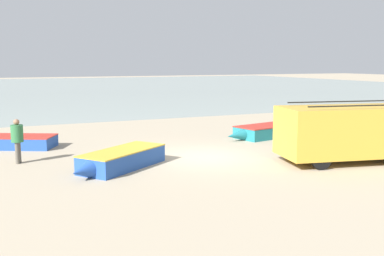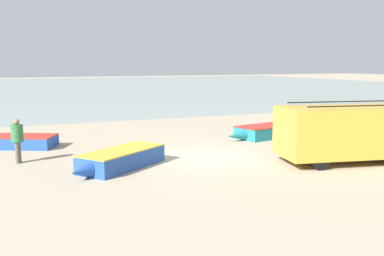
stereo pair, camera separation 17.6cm
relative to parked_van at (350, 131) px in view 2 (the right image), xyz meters
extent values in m
plane|color=tan|center=(-4.59, 3.00, -1.17)|extent=(200.00, 200.00, 0.00)
cube|color=#99A89E|center=(-4.59, 55.00, -1.16)|extent=(120.00, 80.00, 0.01)
cube|color=gold|center=(-0.03, 0.01, 0.02)|extent=(5.54, 3.17, 1.81)
cylinder|color=black|center=(1.75, 0.59, -0.82)|extent=(0.73, 0.36, 0.70)
cylinder|color=black|center=(-1.41, 1.26, -0.82)|extent=(0.73, 0.36, 0.70)
cylinder|color=black|center=(-1.80, -0.58, -0.82)|extent=(0.73, 0.36, 0.70)
cylinder|color=black|center=(0.14, 0.82, 1.04)|extent=(4.19, 0.93, 0.05)
cylinder|color=black|center=(-0.20, -0.81, 1.04)|extent=(4.19, 0.93, 0.05)
cube|color=#234CA3|center=(-8.07, 2.55, -0.86)|extent=(3.56, 3.09, 0.61)
cone|color=#234CA3|center=(-9.75, 1.34, -0.86)|extent=(0.95, 0.91, 0.58)
cube|color=gold|center=(-8.07, 2.55, -0.62)|extent=(0.89, 1.13, 0.05)
cube|color=gold|center=(-8.07, 2.55, -0.54)|extent=(3.59, 3.13, 0.04)
cube|color=#1E757F|center=(1.00, 6.17, -0.89)|extent=(4.81, 2.48, 0.57)
cone|color=#1E757F|center=(-1.73, 5.57, -0.89)|extent=(1.10, 0.74, 0.54)
cube|color=#B22D23|center=(1.00, 6.17, -0.67)|extent=(0.50, 1.43, 0.05)
cube|color=#B22D23|center=(1.00, 6.17, -0.58)|extent=(4.86, 2.51, 0.04)
cube|color=#234CA3|center=(-11.35, 8.13, -0.92)|extent=(3.59, 2.78, 0.50)
cube|color=#B22D23|center=(-11.35, 8.13, -0.74)|extent=(0.78, 1.28, 0.05)
cube|color=#B22D23|center=(-11.35, 8.13, -0.65)|extent=(3.63, 2.81, 0.04)
cylinder|color=#5B564C|center=(-11.40, 4.90, -0.76)|extent=(0.15, 0.15, 0.81)
cylinder|color=#5B564C|center=(-11.47, 4.74, -0.76)|extent=(0.15, 0.15, 0.81)
cylinder|color=#2D6B3D|center=(-11.43, 4.82, -0.04)|extent=(0.44, 0.44, 0.64)
sphere|color=#8C664C|center=(-11.43, 4.82, 0.39)|extent=(0.22, 0.22, 0.22)
camera|label=1|loc=(-12.23, -12.76, 2.58)|focal=42.00mm
camera|label=2|loc=(-12.07, -12.83, 2.58)|focal=42.00mm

